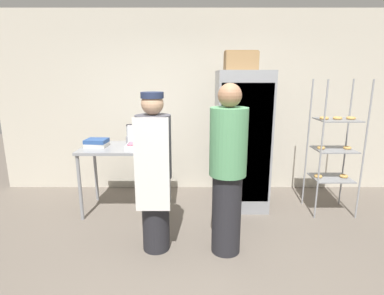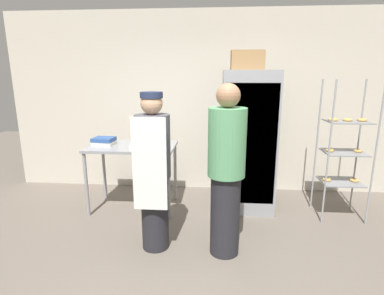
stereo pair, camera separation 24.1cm
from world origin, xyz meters
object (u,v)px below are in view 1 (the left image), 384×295
refrigerator (243,141)px  person_baker (156,172)px  binder_stack (98,143)px  cardboard_storage_box (242,61)px  donut_box (137,144)px  baking_rack (336,148)px  blender_pitcher (132,135)px  person_customer (229,170)px

refrigerator → person_baker: refrigerator is taller
binder_stack → cardboard_storage_box: bearing=4.5°
donut_box → binder_stack: size_ratio=0.97×
cardboard_storage_box → person_baker: (-1.02, -1.13, -1.14)m
baking_rack → blender_pitcher: bearing=174.5°
blender_pitcher → binder_stack: blender_pitcher is taller
donut_box → person_customer: bearing=-40.7°
baking_rack → person_customer: bearing=-147.2°
baking_rack → cardboard_storage_box: cardboard_storage_box is taller
refrigerator → cardboard_storage_box: size_ratio=4.51×
refrigerator → person_baker: 1.58m
blender_pitcher → person_baker: 1.30m
baking_rack → donut_box: (-2.61, -0.05, 0.06)m
blender_pitcher → person_customer: (1.22, -1.25, -0.12)m
binder_stack → baking_rack: bearing=-0.8°
refrigerator → blender_pitcher: 1.55m
baking_rack → binder_stack: 3.15m
cardboard_storage_box → binder_stack: bearing=-175.5°
binder_stack → blender_pitcher: bearing=28.4°
refrigerator → binder_stack: refrigerator is taller
blender_pitcher → person_baker: (0.48, -1.21, -0.15)m
baking_rack → person_baker: size_ratio=1.07×
cardboard_storage_box → person_baker: cardboard_storage_box is taller
person_baker → person_customer: person_customer is taller
donut_box → baking_rack: bearing=1.1°
person_baker → person_customer: bearing=-3.3°
baking_rack → binder_stack: (-3.15, 0.04, 0.06)m
person_baker → cardboard_storage_box: bearing=48.2°
blender_pitcher → person_customer: person_customer is taller
refrigerator → person_baker: (-1.07, -1.16, -0.08)m
baking_rack → person_baker: 2.45m
donut_box → cardboard_storage_box: bearing=10.1°
donut_box → blender_pitcher: (-0.13, 0.31, 0.07)m
cardboard_storage_box → person_customer: 1.64m
baking_rack → binder_stack: baking_rack is taller
donut_box → blender_pitcher: donut_box is taller
binder_stack → person_baker: size_ratio=0.18×
donut_box → person_baker: person_baker is taller
baking_rack → person_baker: baking_rack is taller
binder_stack → person_baker: bearing=-47.9°
person_customer → donut_box: bearing=139.3°
refrigerator → blender_pitcher: (-1.55, 0.05, 0.07)m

